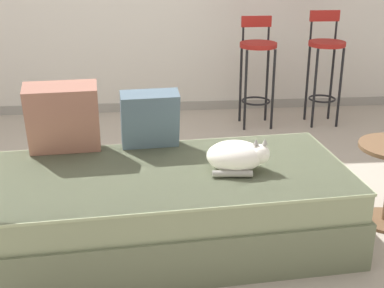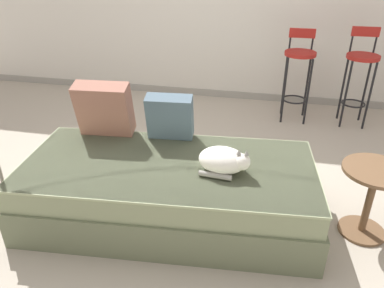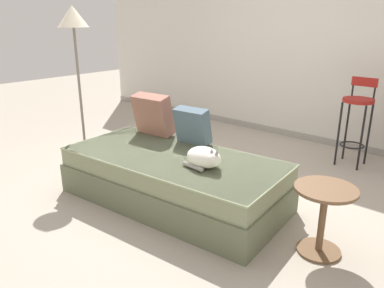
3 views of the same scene
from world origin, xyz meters
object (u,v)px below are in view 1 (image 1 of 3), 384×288
throw_pillow_middle (150,119)px  cat (237,156)px  throw_pillow_corner (63,118)px  bar_stool_by_doorway (325,57)px  bar_stool_near_window (257,60)px  couch (168,207)px

throw_pillow_middle → cat: size_ratio=1.03×
throw_pillow_corner → bar_stool_by_doorway: (2.18, 1.73, -0.04)m
throw_pillow_corner → bar_stool_near_window: bar_stool_near_window is taller
throw_pillow_corner → bar_stool_near_window: (1.53, 1.73, -0.05)m
couch → bar_stool_near_window: bearing=65.7°
throw_pillow_corner → cat: bearing=-19.7°
couch → bar_stool_by_doorway: bar_stool_by_doorway is taller
couch → throw_pillow_middle: size_ratio=5.80×
couch → bar_stool_near_window: (0.93, 2.07, 0.40)m
cat → bar_stool_near_window: bar_stool_near_window is taller
couch → throw_pillow_corner: size_ratio=4.82×
couch → throw_pillow_middle: (-0.08, 0.38, 0.41)m
throw_pillow_corner → cat: 1.06m
throw_pillow_middle → cat: throw_pillow_middle is taller
throw_pillow_corner → bar_stool_by_doorway: 2.78m
throw_pillow_middle → bar_stool_near_window: 1.97m
couch → throw_pillow_corner: (-0.60, 0.33, 0.45)m
throw_pillow_middle → throw_pillow_corner: bearing=-175.2°
throw_pillow_corner → bar_stool_by_doorway: size_ratio=0.42×
couch → bar_stool_by_doorway: (1.58, 2.07, 0.41)m
throw_pillow_corner → throw_pillow_middle: bearing=4.8°
throw_pillow_corner → couch: bearing=-29.2°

